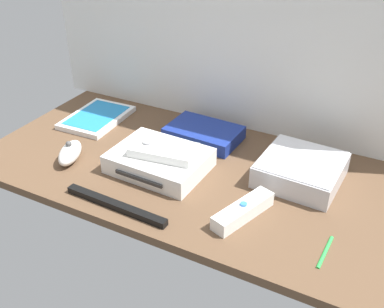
% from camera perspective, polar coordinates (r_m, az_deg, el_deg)
% --- Properties ---
extents(ground_plane, '(1.00, 0.48, 0.02)m').
position_cam_1_polar(ground_plane, '(1.04, 0.00, -2.35)').
color(ground_plane, brown).
rests_on(ground_plane, ground).
extents(back_wall, '(1.10, 0.01, 0.64)m').
position_cam_1_polar(back_wall, '(1.11, 6.20, 18.51)').
color(back_wall, white).
rests_on(back_wall, ground).
extents(game_console, '(0.22, 0.17, 0.04)m').
position_cam_1_polar(game_console, '(1.02, -4.16, -0.86)').
color(game_console, white).
rests_on(game_console, ground_plane).
extents(mini_computer, '(0.18, 0.18, 0.05)m').
position_cam_1_polar(mini_computer, '(1.01, 13.66, -1.93)').
color(mini_computer, silver).
rests_on(mini_computer, ground_plane).
extents(game_case, '(0.14, 0.20, 0.02)m').
position_cam_1_polar(game_case, '(1.27, -12.00, 4.57)').
color(game_case, white).
rests_on(game_case, ground_plane).
extents(network_router, '(0.18, 0.13, 0.03)m').
position_cam_1_polar(network_router, '(1.14, 1.51, 2.63)').
color(network_router, navy).
rests_on(network_router, ground_plane).
extents(remote_wand, '(0.08, 0.15, 0.03)m').
position_cam_1_polar(remote_wand, '(0.89, 6.51, -7.20)').
color(remote_wand, white).
rests_on(remote_wand, ground_plane).
extents(remote_nunchuk, '(0.08, 0.11, 0.05)m').
position_cam_1_polar(remote_nunchuk, '(1.09, -15.24, 0.16)').
color(remote_nunchuk, white).
rests_on(remote_nunchuk, ground_plane).
extents(remote_classic_pad, '(0.15, 0.10, 0.02)m').
position_cam_1_polar(remote_classic_pad, '(1.00, -3.62, 0.51)').
color(remote_classic_pad, white).
rests_on(remote_classic_pad, game_console).
extents(sensor_bar, '(0.24, 0.03, 0.01)m').
position_cam_1_polar(sensor_bar, '(0.92, -9.69, -6.45)').
color(sensor_bar, black).
rests_on(sensor_bar, ground_plane).
extents(stylus_pen, '(0.01, 0.09, 0.01)m').
position_cam_1_polar(stylus_pen, '(0.85, 16.59, -11.72)').
color(stylus_pen, green).
rests_on(stylus_pen, ground_plane).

